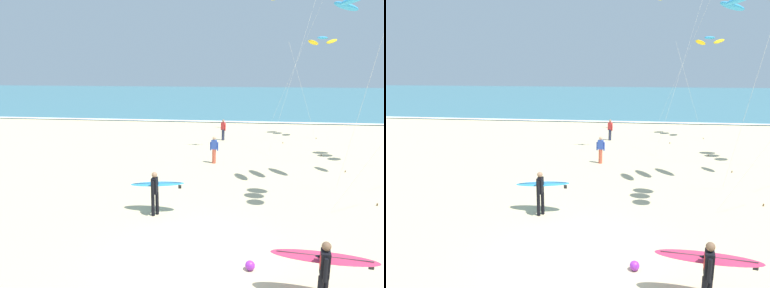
# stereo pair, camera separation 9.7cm
# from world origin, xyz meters

# --- Properties ---
(ground_plane) EXTENTS (160.00, 160.00, 0.00)m
(ground_plane) POSITION_xyz_m (0.00, 0.00, 0.00)
(ground_plane) COLOR beige
(ocean_water) EXTENTS (160.00, 60.00, 0.08)m
(ocean_water) POSITION_xyz_m (0.00, 55.49, 0.04)
(ocean_water) COLOR teal
(ocean_water) RESTS_ON ground
(shoreline_foam) EXTENTS (160.00, 0.85, 0.01)m
(shoreline_foam) POSITION_xyz_m (0.00, 25.79, 0.09)
(shoreline_foam) COLOR white
(shoreline_foam) RESTS_ON ocean_water
(surfer_lead) EXTENTS (2.54, 1.11, 1.71)m
(surfer_lead) POSITION_xyz_m (3.26, -1.69, 1.05)
(surfer_lead) COLOR black
(surfer_lead) RESTS_ON ground
(surfer_trailing) EXTENTS (2.14, 0.95, 1.71)m
(surfer_trailing) POSITION_xyz_m (-1.79, 3.03, 1.05)
(surfer_trailing) COLOR black
(surfer_trailing) RESTS_ON ground
(kite_arc_charcoal_near) EXTENTS (4.69, 2.14, 8.00)m
(kite_arc_charcoal_near) POSITION_xyz_m (4.91, 3.83, 7.71)
(kite_arc_charcoal_near) COLOR #2D99DB
(kite_arc_charcoal_near) RESTS_ON ground
(kite_arc_cobalt_mid) EXTENTS (3.95, 3.75, 7.70)m
(kite_arc_cobalt_mid) POSITION_xyz_m (7.47, 18.94, 7.39)
(kite_arc_cobalt_mid) COLOR yellow
(kite_arc_cobalt_mid) RESTS_ON ground
(bystander_blue_top) EXTENTS (0.50, 0.22, 1.59)m
(bystander_blue_top) POSITION_xyz_m (-0.02, 10.43, 0.81)
(bystander_blue_top) COLOR #D8593F
(bystander_blue_top) RESTS_ON ground
(bystander_red_top) EXTENTS (0.39, 0.37, 1.59)m
(bystander_red_top) POSITION_xyz_m (0.27, 17.02, 0.81)
(bystander_red_top) COLOR #2D334C
(bystander_red_top) RESTS_ON ground
(beach_ball) EXTENTS (0.28, 0.28, 0.28)m
(beach_ball) POSITION_xyz_m (1.64, -0.46, 0.14)
(beach_ball) COLOR purple
(beach_ball) RESTS_ON ground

